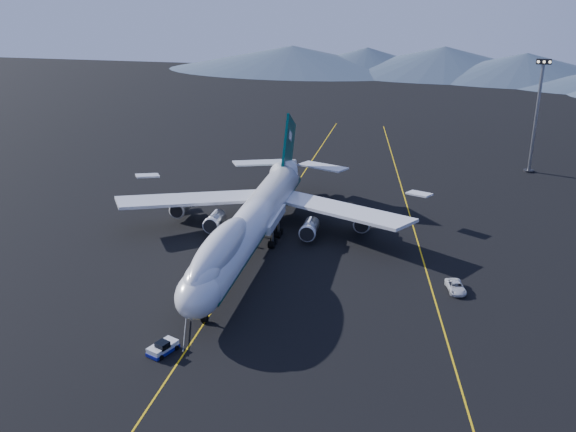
% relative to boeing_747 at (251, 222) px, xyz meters
% --- Properties ---
extents(ground, '(500.00, 500.00, 0.00)m').
position_rel_boeing_747_xyz_m(ground, '(-0.00, -0.03, -5.81)').
color(ground, black).
rests_on(ground, ground).
extents(taxiway_line_main, '(0.25, 220.00, 0.01)m').
position_rel_boeing_747_xyz_m(taxiway_line_main, '(-0.00, -0.03, -5.80)').
color(taxiway_line_main, '#DFB00D').
rests_on(taxiway_line_main, ground).
extents(taxiway_line_side, '(28.08, 198.09, 0.01)m').
position_rel_boeing_747_xyz_m(taxiway_line_side, '(30.00, 9.97, -5.80)').
color(taxiway_line_side, '#DFB00D').
rests_on(taxiway_line_side, ground).
extents(boeing_747, '(59.62, 72.43, 19.37)m').
position_rel_boeing_747_xyz_m(boeing_747, '(0.00, 0.00, 0.00)').
color(boeing_747, silver).
rests_on(boeing_747, ground).
extents(pushback_tug, '(3.72, 4.91, 1.91)m').
position_rel_boeing_747_xyz_m(pushback_tug, '(-2.88, -35.36, -5.21)').
color(pushback_tug, silver).
rests_on(pushback_tug, ground).
extents(service_van, '(3.65, 5.90, 1.52)m').
position_rel_boeing_747_xyz_m(service_van, '(36.37, -8.55, -5.05)').
color(service_van, silver).
rests_on(service_van, ground).
extents(floodlight_mast, '(3.54, 2.65, 28.61)m').
position_rel_boeing_747_xyz_m(floodlight_mast, '(56.79, 64.15, 8.68)').
color(floodlight_mast, black).
rests_on(floodlight_mast, ground).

